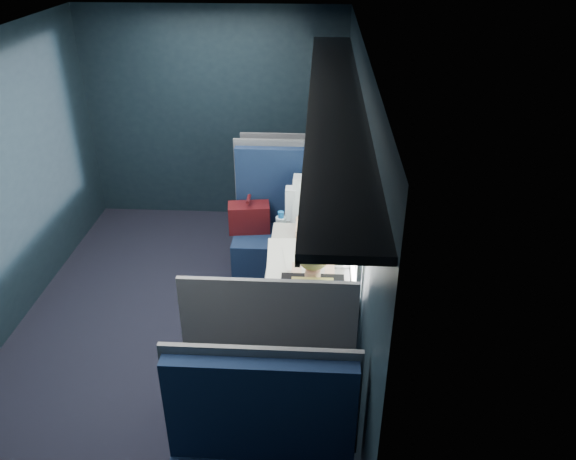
# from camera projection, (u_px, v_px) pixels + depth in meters

# --- Properties ---
(ground) EXTENTS (2.80, 4.20, 0.01)m
(ground) POSITION_uv_depth(u_px,v_px,m) (183.00, 325.00, 4.79)
(ground) COLOR black
(room_shell) EXTENTS (3.00, 4.40, 2.40)m
(room_shell) POSITION_uv_depth(u_px,v_px,m) (167.00, 163.00, 4.06)
(room_shell) COLOR black
(room_shell) RESTS_ON ground
(table) EXTENTS (0.62, 1.00, 0.74)m
(table) POSITION_uv_depth(u_px,v_px,m) (305.00, 262.00, 4.41)
(table) COLOR #54565E
(table) RESTS_ON ground
(seat_bay_near) EXTENTS (1.09, 0.62, 1.26)m
(seat_bay_near) POSITION_uv_depth(u_px,v_px,m) (286.00, 233.00, 5.30)
(seat_bay_near) COLOR #0C1835
(seat_bay_near) RESTS_ON ground
(seat_bay_far) EXTENTS (1.04, 0.62, 1.26)m
(seat_bay_far) POSITION_uv_depth(u_px,v_px,m) (273.00, 362.00, 3.78)
(seat_bay_far) COLOR #0C1835
(seat_bay_far) RESTS_ON ground
(seat_row_front) EXTENTS (1.04, 0.51, 1.16)m
(seat_row_front) POSITION_uv_depth(u_px,v_px,m) (293.00, 193.00, 6.11)
(seat_row_front) COLOR #0C1835
(seat_row_front) RESTS_ON ground
(man) EXTENTS (0.53, 0.56, 1.32)m
(man) POSITION_uv_depth(u_px,v_px,m) (315.00, 215.00, 4.99)
(man) COLOR black
(man) RESTS_ON ground
(woman) EXTENTS (0.53, 0.56, 1.32)m
(woman) POSITION_uv_depth(u_px,v_px,m) (312.00, 311.00, 3.76)
(woman) COLOR black
(woman) RESTS_ON ground
(papers) EXTENTS (0.52, 0.72, 0.01)m
(papers) POSITION_uv_depth(u_px,v_px,m) (299.00, 261.00, 4.27)
(papers) COLOR white
(papers) RESTS_ON table
(laptop) EXTENTS (0.27, 0.35, 0.26)m
(laptop) POSITION_uv_depth(u_px,v_px,m) (349.00, 249.00, 4.30)
(laptop) COLOR silver
(laptop) RESTS_ON table
(bottle_small) EXTENTS (0.07, 0.07, 0.24)m
(bottle_small) POSITION_uv_depth(u_px,v_px,m) (336.00, 220.00, 4.64)
(bottle_small) COLOR silver
(bottle_small) RESTS_ON table
(cup) EXTENTS (0.07, 0.07, 0.09)m
(cup) POSITION_uv_depth(u_px,v_px,m) (336.00, 230.00, 4.61)
(cup) COLOR white
(cup) RESTS_ON table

